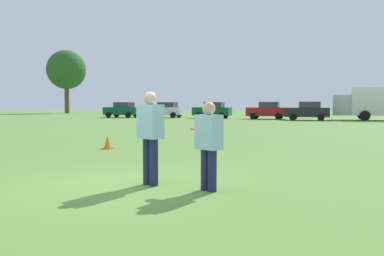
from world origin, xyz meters
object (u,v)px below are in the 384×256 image
Objects in this scene: player_thrower at (150,133)px; parked_car_mid_left at (166,110)px; traffic_cone at (107,142)px; parked_car_mid_right at (267,110)px; box_truck at (382,102)px; parked_car_center at (212,110)px; frisbee at (197,128)px; player_defender at (209,141)px; parked_car_near_right at (308,111)px; parked_car_near_left at (123,110)px.

player_thrower is 39.71m from parked_car_mid_left.
player_thrower is 6.53m from traffic_cone.
parked_car_mid_right is 11.04m from box_truck.
parked_car_center is 1.00× the size of parked_car_mid_right.
frisbee is (0.88, 0.16, 0.10)m from player_thrower.
player_thrower is at bearing -47.91° from traffic_cone.
box_truck reaches higher than parked_car_mid_left.
parked_car_mid_left is 1.00× the size of parked_car_center.
player_defender is 0.36× the size of parked_car_center.
frisbee is at bearing -79.83° from parked_car_mid_right.
box_truck is (4.37, 36.15, 0.88)m from player_defender.
traffic_cone is 32.87m from box_truck.
parked_car_mid_right is (-6.61, 35.33, 0.05)m from player_defender.
player_thrower is 0.41× the size of parked_car_near_right.
parked_car_near_right is (21.36, -0.07, 0.00)m from parked_car_near_left.
player_thrower is 40.44m from parked_car_near_left.
frisbee is 0.06× the size of parked_car_mid_left.
box_truck reaches higher than player_defender.
parked_car_near_left is at bearing 125.02° from player_defender.
parked_car_center reaches higher than player_thrower.
player_defender is 0.18× the size of box_truck.
parked_car_mid_right is (12.16, -0.31, 0.00)m from parked_car_mid_left.
parked_car_near_right is at bearing -159.05° from box_truck.
parked_car_near_right reaches higher than frisbee.
traffic_cone is 30.50m from parked_car_mid_right.
parked_car_mid_right is 4.68m from parked_car_near_right.
box_truck is (27.98, 2.46, 0.83)m from parked_car_near_left.
parked_car_near_right is at bearing -9.12° from parked_car_center.
box_truck is (5.55, 36.12, 0.76)m from player_thrower.
parked_car_mid_left reaches higher than frisbee.
player_defender is at bearing -86.18° from parked_car_near_right.
parked_car_near_right is (16.52, -2.02, 0.00)m from parked_car_mid_left.
frisbee is 37.28m from parked_car_center.
box_truck is (10.98, 0.83, 0.83)m from parked_car_mid_right.
frisbee is 40.81m from parked_car_near_left.
parked_car_center is at bearing 8.53° from parked_car_near_left.
traffic_cone is 33.52m from parked_car_mid_left.
player_defender reaches higher than traffic_cone.
player_thrower is 0.41× the size of parked_car_center.
parked_car_near_left is at bearing 123.68° from player_thrower.
traffic_cone is at bearing -66.73° from parked_car_mid_left.
box_truck is at bearing 72.45° from traffic_cone.
frisbee is at bearing 10.17° from player_thrower.
parked_car_near_left is at bearing 122.08° from traffic_cone.
parked_car_near_left is (-23.31, 33.50, -0.17)m from frisbee.
parked_car_center is (-12.50, 35.12, -0.17)m from frisbee.
parked_car_mid_left is 5.98m from parked_car_center.
player_thrower is 0.41× the size of parked_car_mid_left.
parked_car_mid_left is 1.00× the size of parked_car_near_right.
player_thrower is at bearing -63.71° from parked_car_mid_left.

